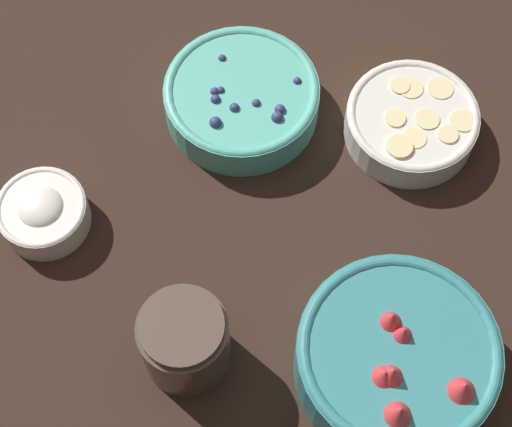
# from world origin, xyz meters

# --- Properties ---
(ground_plane) EXTENTS (4.00, 4.00, 0.00)m
(ground_plane) POSITION_xyz_m (0.00, 0.00, 0.00)
(ground_plane) COLOR black
(bowl_strawberries) EXTENTS (0.21, 0.21, 0.09)m
(bowl_strawberries) POSITION_xyz_m (0.18, -0.05, 0.04)
(bowl_strawberries) COLOR teal
(bowl_strawberries) RESTS_ON ground_plane
(bowl_blueberries) EXTENTS (0.19, 0.19, 0.06)m
(bowl_blueberries) POSITION_xyz_m (-0.17, 0.08, 0.03)
(bowl_blueberries) COLOR #56B7A8
(bowl_blueberries) RESTS_ON ground_plane
(bowl_bananas) EXTENTS (0.16, 0.16, 0.05)m
(bowl_bananas) POSITION_xyz_m (0.00, 0.19, 0.03)
(bowl_bananas) COLOR silver
(bowl_bananas) RESTS_ON ground_plane
(bowl_cream) EXTENTS (0.10, 0.10, 0.05)m
(bowl_cream) POSITION_xyz_m (-0.23, -0.19, 0.02)
(bowl_cream) COLOR silver
(bowl_cream) RESTS_ON ground_plane
(jar_chocolate) EXTENTS (0.09, 0.09, 0.11)m
(jar_chocolate) POSITION_xyz_m (0.01, -0.19, 0.05)
(jar_chocolate) COLOR #4C3D33
(jar_chocolate) RESTS_ON ground_plane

